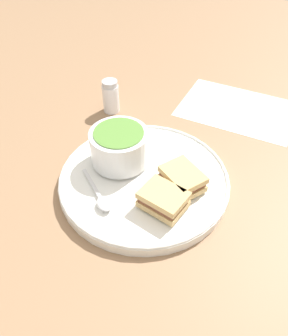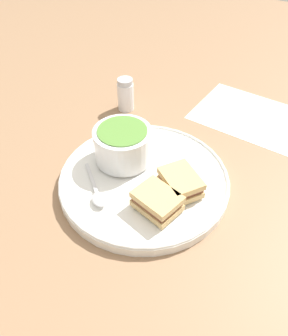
# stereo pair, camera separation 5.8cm
# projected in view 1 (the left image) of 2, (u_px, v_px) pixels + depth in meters

# --- Properties ---
(ground_plane) EXTENTS (2.40, 2.40, 0.00)m
(ground_plane) POSITION_uv_depth(u_px,v_px,m) (144.00, 184.00, 0.61)
(ground_plane) COLOR #8E6B4C
(plate) EXTENTS (0.31, 0.31, 0.02)m
(plate) POSITION_uv_depth(u_px,v_px,m) (144.00, 179.00, 0.60)
(plate) COLOR white
(plate) RESTS_ON ground_plane
(soup_bowl) EXTENTS (0.11, 0.11, 0.07)m
(soup_bowl) POSITION_uv_depth(u_px,v_px,m) (119.00, 146.00, 0.60)
(soup_bowl) COLOR white
(soup_bowl) RESTS_ON plate
(spoon) EXTENTS (0.09, 0.09, 0.01)m
(spoon) POSITION_uv_depth(u_px,v_px,m) (102.00, 200.00, 0.55)
(spoon) COLOR silver
(spoon) RESTS_ON plate
(sandwich_half_near) EXTENTS (0.07, 0.09, 0.03)m
(sandwich_half_near) POSITION_uv_depth(u_px,v_px,m) (163.00, 199.00, 0.53)
(sandwich_half_near) COLOR tan
(sandwich_half_near) RESTS_ON plate
(sandwich_half_far) EXTENTS (0.09, 0.09, 0.03)m
(sandwich_half_far) POSITION_uv_depth(u_px,v_px,m) (183.00, 177.00, 0.57)
(sandwich_half_far) COLOR tan
(sandwich_half_far) RESTS_ON plate
(salt_shaker) EXTENTS (0.04, 0.04, 0.08)m
(salt_shaker) POSITION_uv_depth(u_px,v_px,m) (111.00, 97.00, 0.76)
(salt_shaker) COLOR silver
(salt_shaker) RESTS_ON ground_plane
(menu_sheet) EXTENTS (0.22, 0.28, 0.00)m
(menu_sheet) POSITION_uv_depth(u_px,v_px,m) (237.00, 109.00, 0.79)
(menu_sheet) COLOR white
(menu_sheet) RESTS_ON ground_plane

